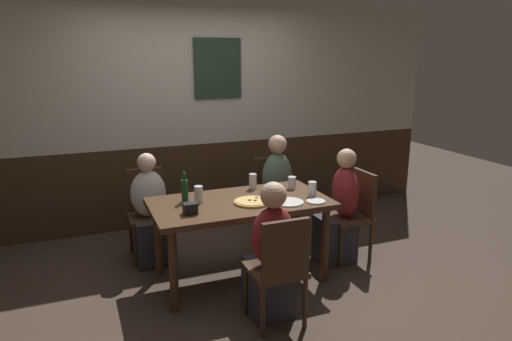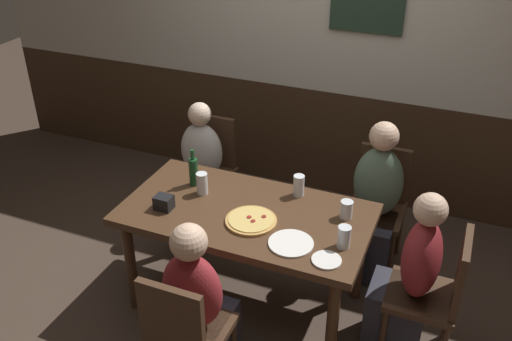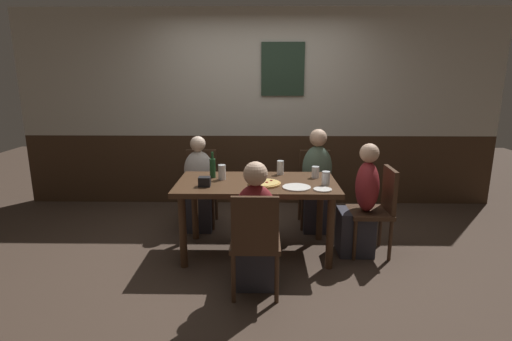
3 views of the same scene
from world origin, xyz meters
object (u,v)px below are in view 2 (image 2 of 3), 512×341
person_left_far (200,179)px  highball_clear (202,184)px  person_mid_near (199,315)px  beer_bottle_green (193,171)px  chair_left_far (209,165)px  plate_white_large (291,243)px  pizza (251,221)px  chair_right_far (378,200)px  tumbler_water (346,211)px  person_head_east (407,287)px  beer_glass_half (299,187)px  condiment_caddy (164,202)px  dining_table (246,223)px  person_right_far (373,212)px  plate_white_small (326,260)px  chair_head_east (437,291)px  tumbler_short (344,238)px

person_left_far → highball_clear: person_left_far is taller
person_mid_near → beer_bottle_green: 1.02m
chair_left_far → plate_white_large: bearing=-44.6°
person_left_far → pizza: bearing=-45.1°
chair_right_far → tumbler_water: (-0.09, -0.66, 0.29)m
tumbler_water → plate_white_large: tumbler_water is taller
pizza → highball_clear: (-0.42, 0.18, 0.06)m
person_head_east → beer_glass_half: (-0.79, 0.30, 0.33)m
chair_right_far → plate_white_large: 1.11m
beer_bottle_green → chair_right_far: bearing=30.5°
beer_bottle_green → condiment_caddy: (-0.04, -0.33, -0.06)m
dining_table → highball_clear: 0.39m
chair_right_far → person_right_far: 0.16m
person_left_far → plate_white_small: size_ratio=6.48×
beer_bottle_green → plate_white_small: (1.05, -0.44, -0.10)m
chair_head_east → condiment_caddy: (-1.68, -0.17, 0.29)m
person_left_far → beer_glass_half: size_ratio=7.44×
tumbler_short → plate_white_small: bearing=-107.6°
person_mid_near → person_right_far: size_ratio=0.94×
person_left_far → beer_glass_half: person_left_far is taller
pizza → plate_white_small: 0.56m
highball_clear → pizza: bearing=-23.1°
person_head_east → condiment_caddy: person_head_east is taller
person_head_east → highball_clear: bearing=176.5°
person_head_east → plate_white_large: (-0.66, -0.21, 0.28)m
beer_bottle_green → tumbler_water: bearing=0.6°
beer_glass_half → person_head_east: bearing=-21.0°
tumbler_water → plate_white_large: bearing=-119.9°
chair_head_east → plate_white_small: 0.70m
person_head_east → tumbler_water: 0.57m
chair_left_far → beer_glass_half: bearing=-29.6°
tumbler_water → beer_bottle_green: size_ratio=0.44×
person_right_far → tumbler_short: 0.84m
beer_bottle_green → tumbler_short: bearing=-14.2°
chair_right_far → pizza: chair_right_far is taller
chair_head_east → tumbler_short: size_ratio=6.53×
beer_glass_half → plate_white_small: 0.69m
chair_right_far → tumbler_short: 0.99m
person_left_far → person_head_east: person_head_east is taller
beer_bottle_green → beer_glass_half: bearing=11.6°
person_mid_near → plate_white_small: person_mid_near is taller
pizza → plate_white_large: bearing=-21.2°
person_mid_near → condiment_caddy: (-0.49, 0.50, 0.32)m
tumbler_short → plate_white_small: (-0.05, -0.16, -0.05)m
tumbler_water → chair_right_far: bearing=82.0°
person_mid_near → person_right_far: bearing=62.8°
condiment_caddy → tumbler_short: bearing=2.6°
chair_head_east → highball_clear: (-1.54, 0.08, 0.31)m
tumbler_short → beer_bottle_green: size_ratio=0.51×
chair_head_east → tumbler_water: chair_head_east is taller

